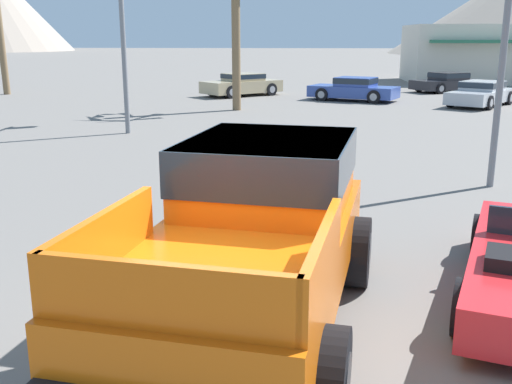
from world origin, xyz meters
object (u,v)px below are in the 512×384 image
at_px(parked_car_blue, 354,89).
at_px(orange_pickup_truck, 257,224).
at_px(parked_car_tan, 242,84).
at_px(parked_car_dark, 447,82).
at_px(parked_car_silver, 481,93).
at_px(traffic_light_main, 134,1).

bearing_deg(parked_car_blue, orange_pickup_truck, -163.51).
bearing_deg(parked_car_tan, parked_car_dark, -116.43).
bearing_deg(parked_car_silver, orange_pickup_truck, 103.55).
xyz_separation_m(orange_pickup_truck, parked_car_tan, (-2.62, 25.81, -0.49)).
distance_m(parked_car_silver, parked_car_tan, 11.96).
relative_size(orange_pickup_truck, parked_car_tan, 1.23).
bearing_deg(parked_car_tan, parked_car_silver, -151.29).
bearing_deg(parked_car_tan, parked_car_blue, -152.61).
bearing_deg(orange_pickup_truck, parked_car_dark, 82.58).
xyz_separation_m(parked_car_tan, parked_car_dark, (11.42, 3.13, -0.05)).
relative_size(parked_car_silver, traffic_light_main, 0.76).
xyz_separation_m(parked_car_tan, traffic_light_main, (-2.50, -11.47, 3.60)).
distance_m(orange_pickup_truck, traffic_light_main, 15.54).
height_order(orange_pickup_truck, parked_car_tan, orange_pickup_truck).
bearing_deg(parked_car_silver, parked_car_dark, -56.02).
relative_size(parked_car_tan, traffic_light_main, 0.72).
bearing_deg(orange_pickup_truck, parked_car_blue, 92.06).
distance_m(parked_car_silver, parked_car_blue, 5.86).
bearing_deg(parked_car_dark, parked_car_blue, 102.99).
bearing_deg(parked_car_blue, parked_car_tan, 93.06).
distance_m(parked_car_blue, traffic_light_main, 12.92).
bearing_deg(parked_car_blue, parked_car_silver, -84.23).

